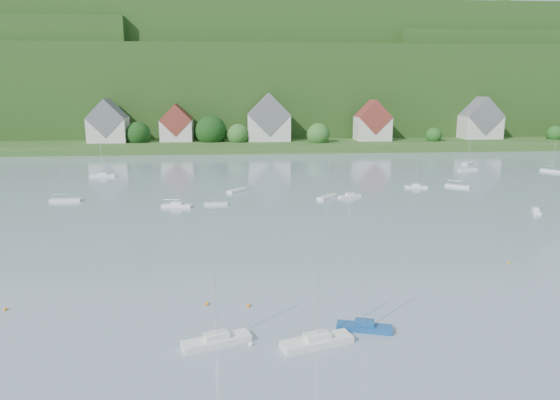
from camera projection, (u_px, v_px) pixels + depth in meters
name	position (u px, v px, depth m)	size (l,w,h in m)	color
far_shore_strip	(255.00, 141.00, 211.27)	(600.00, 60.00, 3.00)	#27501E
forested_ridge	(251.00, 88.00, 273.56)	(620.00, 181.22, 69.89)	#183912
village_building_0	(108.00, 125.00, 192.57)	(14.00, 10.40, 16.00)	beige
village_building_1	(177.00, 126.00, 196.65)	(12.00, 9.36, 14.00)	beige
village_building_2	(269.00, 122.00, 198.12)	(16.00, 11.44, 18.00)	beige
village_building_3	(373.00, 124.00, 199.50)	(13.00, 10.40, 15.50)	beige
village_building_4	(481.00, 122.00, 206.91)	(15.00, 10.40, 16.50)	beige
near_sailboat_0	(216.00, 340.00, 47.02)	(6.51, 3.83, 8.49)	white
near_sailboat_1	(364.00, 326.00, 49.82)	(5.52, 2.93, 7.18)	navy
near_sailboat_3	(317.00, 341.00, 46.87)	(6.92, 3.81, 9.00)	white
mooring_buoy_0	(248.00, 307.00, 55.29)	(0.47, 0.47, 0.47)	orange
mooring_buoy_1	(251.00, 345.00, 46.96)	(0.45, 0.45, 0.45)	white
mooring_buoy_2	(509.00, 264.00, 68.85)	(0.40, 0.40, 0.40)	orange
mooring_buoy_3	(207.00, 305.00, 55.72)	(0.48, 0.48, 0.48)	orange
mooring_buoy_5	(5.00, 310.00, 54.36)	(0.45, 0.45, 0.45)	orange
far_sailboat_cluster	(296.00, 180.00, 129.26)	(199.75, 69.99, 8.71)	white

